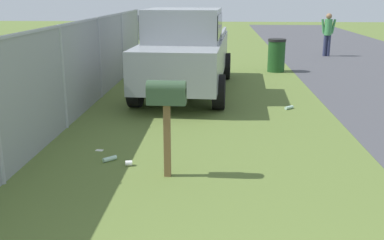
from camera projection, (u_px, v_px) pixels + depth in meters
The scene contains 9 objects.
mailbox at pixel (167, 100), 5.93m from camera, with size 0.23×0.52×1.34m.
pickup_truck at pixel (186, 49), 11.16m from camera, with size 5.59×2.34×2.09m.
trash_bin at pixel (276, 55), 14.36m from camera, with size 0.57×0.57×1.05m.
pedestrian at pixel (328, 32), 17.80m from camera, with size 0.30×0.57×1.68m.
fence_section at pixel (63, 74), 8.17m from camera, with size 15.60×0.07×1.91m.
litter_bottle_midfield_b at pixel (289, 108), 9.79m from camera, with size 0.07×0.07×0.22m, color #B2D8BF.
litter_wrapper_near_hydrant at pixel (99, 150), 7.22m from camera, with size 0.12×0.08×0.01m, color silver.
litter_cup_far_scatter at pixel (129, 163), 6.57m from camera, with size 0.08×0.08×0.10m, color white.
litter_bottle_by_mailbox at pixel (110, 159), 6.76m from camera, with size 0.07×0.07×0.22m, color #B2D8BF.
Camera 1 is at (-0.98, 0.46, 2.44)m, focal length 42.05 mm.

